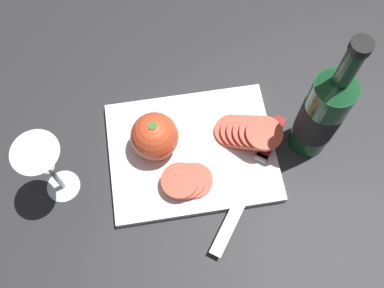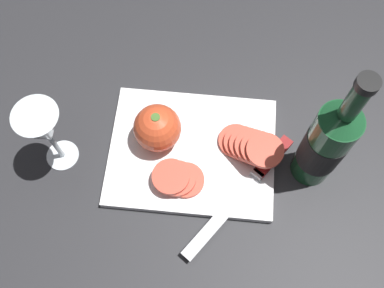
{
  "view_description": "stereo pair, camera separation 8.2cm",
  "coord_description": "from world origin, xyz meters",
  "views": [
    {
      "loc": [
        0.05,
        0.28,
        0.8
      ],
      "look_at": [
        -0.01,
        -0.04,
        0.05
      ],
      "focal_mm": 42.0,
      "sensor_mm": 36.0,
      "label": 1
    },
    {
      "loc": [
        -0.04,
        0.28,
        0.8
      ],
      "look_at": [
        -0.01,
        -0.04,
        0.05
      ],
      "focal_mm": 42.0,
      "sensor_mm": 36.0,
      "label": 2
    }
  ],
  "objects": [
    {
      "name": "ground_plane",
      "position": [
        0.0,
        0.0,
        0.0
      ],
      "size": [
        3.0,
        3.0,
        0.0
      ],
      "primitive_type": "plane",
      "color": "#28282B"
    },
    {
      "name": "cutting_board",
      "position": [
        -0.01,
        -0.04,
        0.01
      ],
      "size": [
        0.31,
        0.24,
        0.02
      ],
      "color": "white",
      "rests_on": "ground_plane"
    },
    {
      "name": "wine_bottle",
      "position": [
        -0.23,
        -0.03,
        0.12
      ],
      "size": [
        0.07,
        0.07,
        0.32
      ],
      "color": "#194C28",
      "rests_on": "ground_plane"
    },
    {
      "name": "wine_glass",
      "position": [
        0.24,
        -0.01,
        0.12
      ],
      "size": [
        0.08,
        0.08,
        0.17
      ],
      "color": "silver",
      "rests_on": "ground_plane"
    },
    {
      "name": "whole_tomato",
      "position": [
        0.06,
        -0.06,
        0.06
      ],
      "size": [
        0.09,
        0.09,
        0.09
      ],
      "color": "#DB4C28",
      "rests_on": "cutting_board"
    },
    {
      "name": "knife",
      "position": [
        -0.14,
        -0.01,
        0.02
      ],
      "size": [
        0.19,
        0.25,
        0.01
      ],
      "rotation": [
        0.0,
        0.0,
        0.94
      ],
      "color": "silver",
      "rests_on": "cutting_board"
    },
    {
      "name": "tomato_slice_stack_near",
      "position": [
        -0.11,
        -0.05,
        0.04
      ],
      "size": [
        0.12,
        0.1,
        0.05
      ],
      "color": "#DB4C38",
      "rests_on": "cutting_board"
    },
    {
      "name": "tomato_slice_stack_far",
      "position": [
        0.02,
        0.02,
        0.03
      ],
      "size": [
        0.09,
        0.07,
        0.03
      ],
      "color": "#DB4C38",
      "rests_on": "cutting_board"
    }
  ]
}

